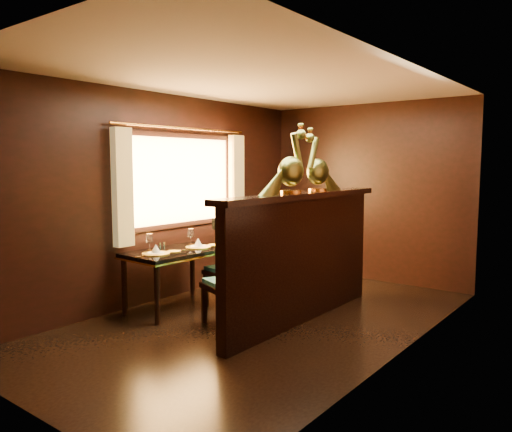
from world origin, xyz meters
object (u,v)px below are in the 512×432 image
(chair_right, at_px, (232,255))
(dining_table, at_px, (176,256))
(peacock_left, at_px, (291,158))
(chair_left, at_px, (232,267))
(peacock_right, at_px, (318,160))

(chair_right, bearing_deg, dining_table, -128.95)
(chair_right, bearing_deg, peacock_left, 3.62)
(chair_left, xyz_separation_m, chair_right, (-0.45, 0.53, -0.01))
(dining_table, xyz_separation_m, chair_left, (0.95, -0.12, 0.02))
(chair_right, relative_size, peacock_left, 1.68)
(peacock_left, bearing_deg, dining_table, -168.73)
(peacock_right, bearing_deg, dining_table, -150.10)
(peacock_right, bearing_deg, chair_left, -115.25)
(peacock_right, bearing_deg, peacock_left, -90.00)
(chair_left, bearing_deg, peacock_right, 85.28)
(chair_right, xyz_separation_m, peacock_right, (0.88, 0.39, 1.08))
(peacock_left, bearing_deg, chair_right, 171.67)
(chair_right, height_order, peacock_left, peacock_left)
(chair_left, relative_size, chair_right, 1.02)
(dining_table, height_order, chair_right, chair_right)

